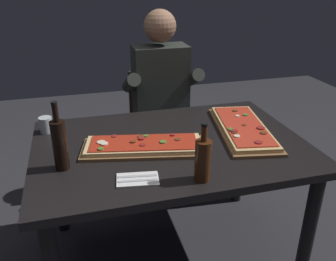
{
  "coord_description": "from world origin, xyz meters",
  "views": [
    {
      "loc": [
        -0.45,
        -1.6,
        1.57
      ],
      "look_at": [
        0.0,
        0.05,
        0.79
      ],
      "focal_mm": 38.12,
      "sensor_mm": 36.0,
      "label": 1
    }
  ],
  "objects_px": {
    "oil_bottle_amber": "(60,144)",
    "diner_chair": "(158,123)",
    "wine_bottle_dark": "(203,159)",
    "pizza_rectangular_left": "(243,128)",
    "pizza_rectangular_front": "(144,146)",
    "dining_table": "(170,159)",
    "seated_diner": "(162,96)",
    "tumbler_near_camera": "(46,125)"
  },
  "relations": [
    {
      "from": "pizza_rectangular_left",
      "to": "pizza_rectangular_front",
      "type": "bearing_deg",
      "value": -173.25
    },
    {
      "from": "pizza_rectangular_front",
      "to": "seated_diner",
      "type": "relative_size",
      "value": 0.49
    },
    {
      "from": "diner_chair",
      "to": "seated_diner",
      "type": "xyz_separation_m",
      "value": [
        -0.0,
        -0.12,
        0.26
      ]
    },
    {
      "from": "dining_table",
      "to": "seated_diner",
      "type": "bearing_deg",
      "value": 79.01
    },
    {
      "from": "pizza_rectangular_left",
      "to": "wine_bottle_dark",
      "type": "xyz_separation_m",
      "value": [
        -0.39,
        -0.41,
        0.08
      ]
    },
    {
      "from": "dining_table",
      "to": "seated_diner",
      "type": "height_order",
      "value": "seated_diner"
    },
    {
      "from": "tumbler_near_camera",
      "to": "diner_chair",
      "type": "bearing_deg",
      "value": 35.23
    },
    {
      "from": "pizza_rectangular_left",
      "to": "seated_diner",
      "type": "bearing_deg",
      "value": 112.14
    },
    {
      "from": "pizza_rectangular_left",
      "to": "seated_diner",
      "type": "xyz_separation_m",
      "value": [
        -0.29,
        0.7,
        -0.02
      ]
    },
    {
      "from": "tumbler_near_camera",
      "to": "pizza_rectangular_front",
      "type": "bearing_deg",
      "value": -35.9
    },
    {
      "from": "pizza_rectangular_left",
      "to": "wine_bottle_dark",
      "type": "distance_m",
      "value": 0.57
    },
    {
      "from": "oil_bottle_amber",
      "to": "pizza_rectangular_left",
      "type": "bearing_deg",
      "value": 8.93
    },
    {
      "from": "oil_bottle_amber",
      "to": "diner_chair",
      "type": "distance_m",
      "value": 1.25
    },
    {
      "from": "dining_table",
      "to": "tumbler_near_camera",
      "type": "relative_size",
      "value": 15.84
    },
    {
      "from": "oil_bottle_amber",
      "to": "diner_chair",
      "type": "relative_size",
      "value": 0.37
    },
    {
      "from": "wine_bottle_dark",
      "to": "oil_bottle_amber",
      "type": "bearing_deg",
      "value": 156.11
    },
    {
      "from": "tumbler_near_camera",
      "to": "oil_bottle_amber",
      "type": "bearing_deg",
      "value": -78.83
    },
    {
      "from": "pizza_rectangular_front",
      "to": "oil_bottle_amber",
      "type": "height_order",
      "value": "oil_bottle_amber"
    },
    {
      "from": "wine_bottle_dark",
      "to": "pizza_rectangular_front",
      "type": "bearing_deg",
      "value": 118.52
    },
    {
      "from": "dining_table",
      "to": "pizza_rectangular_left",
      "type": "bearing_deg",
      "value": 4.52
    },
    {
      "from": "oil_bottle_amber",
      "to": "seated_diner",
      "type": "distance_m",
      "value": 1.1
    },
    {
      "from": "dining_table",
      "to": "pizza_rectangular_front",
      "type": "xyz_separation_m",
      "value": [
        -0.15,
        -0.03,
        0.12
      ]
    },
    {
      "from": "wine_bottle_dark",
      "to": "diner_chair",
      "type": "distance_m",
      "value": 1.28
    },
    {
      "from": "tumbler_near_camera",
      "to": "seated_diner",
      "type": "height_order",
      "value": "seated_diner"
    },
    {
      "from": "pizza_rectangular_front",
      "to": "pizza_rectangular_left",
      "type": "relative_size",
      "value": 0.97
    },
    {
      "from": "oil_bottle_amber",
      "to": "diner_chair",
      "type": "bearing_deg",
      "value": 54.89
    },
    {
      "from": "diner_chair",
      "to": "pizza_rectangular_left",
      "type": "bearing_deg",
      "value": -70.84
    },
    {
      "from": "dining_table",
      "to": "pizza_rectangular_left",
      "type": "height_order",
      "value": "pizza_rectangular_left"
    },
    {
      "from": "pizza_rectangular_left",
      "to": "oil_bottle_amber",
      "type": "relative_size",
      "value": 2.08
    },
    {
      "from": "wine_bottle_dark",
      "to": "oil_bottle_amber",
      "type": "xyz_separation_m",
      "value": [
        -0.58,
        0.26,
        0.02
      ]
    },
    {
      "from": "dining_table",
      "to": "oil_bottle_amber",
      "type": "bearing_deg",
      "value": -167.66
    },
    {
      "from": "dining_table",
      "to": "wine_bottle_dark",
      "type": "xyz_separation_m",
      "value": [
        0.04,
        -0.37,
        0.19
      ]
    },
    {
      "from": "dining_table",
      "to": "wine_bottle_dark",
      "type": "height_order",
      "value": "wine_bottle_dark"
    },
    {
      "from": "dining_table",
      "to": "diner_chair",
      "type": "height_order",
      "value": "diner_chair"
    },
    {
      "from": "diner_chair",
      "to": "seated_diner",
      "type": "height_order",
      "value": "seated_diner"
    },
    {
      "from": "pizza_rectangular_front",
      "to": "diner_chair",
      "type": "distance_m",
      "value": 0.98
    },
    {
      "from": "seated_diner",
      "to": "wine_bottle_dark",
      "type": "bearing_deg",
      "value": -95.48
    },
    {
      "from": "dining_table",
      "to": "oil_bottle_amber",
      "type": "relative_size",
      "value": 4.36
    },
    {
      "from": "diner_chair",
      "to": "wine_bottle_dark",
      "type": "bearing_deg",
      "value": -94.95
    },
    {
      "from": "pizza_rectangular_front",
      "to": "seated_diner",
      "type": "bearing_deg",
      "value": 69.27
    },
    {
      "from": "dining_table",
      "to": "pizza_rectangular_left",
      "type": "distance_m",
      "value": 0.44
    },
    {
      "from": "oil_bottle_amber",
      "to": "diner_chair",
      "type": "xyz_separation_m",
      "value": [
        0.68,
        0.97,
        -0.38
      ]
    }
  ]
}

